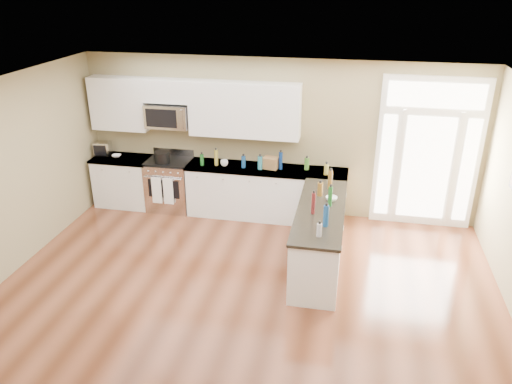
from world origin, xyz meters
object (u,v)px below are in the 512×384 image
at_px(peninsula_cabinet, 319,239).
at_px(kitchen_range, 170,184).
at_px(toaster_oven, 103,148).
at_px(stockpot, 162,157).

distance_m(peninsula_cabinet, kitchen_range, 3.24).
height_order(kitchen_range, toaster_oven, toaster_oven).
distance_m(kitchen_range, toaster_oven, 1.45).
height_order(peninsula_cabinet, stockpot, stockpot).
relative_size(kitchen_range, toaster_oven, 3.74).
bearing_deg(stockpot, kitchen_range, 58.81).
relative_size(stockpot, toaster_oven, 0.98).
bearing_deg(toaster_oven, kitchen_range, -11.27).
relative_size(peninsula_cabinet, kitchen_range, 2.15).
bearing_deg(kitchen_range, stockpot, -121.19).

